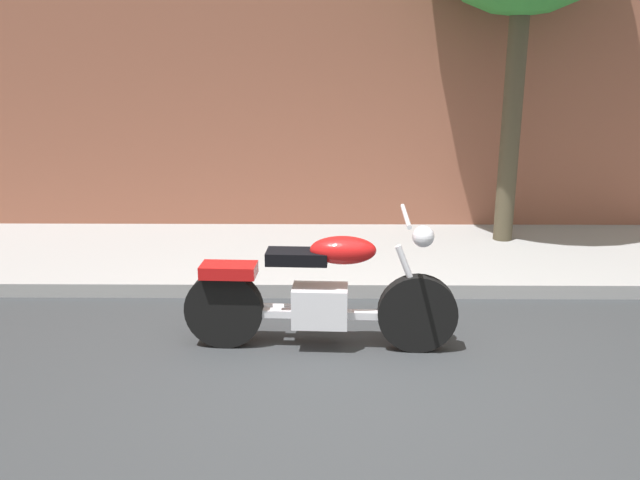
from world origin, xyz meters
The scene contains 3 objects.
ground_plane centered at (0.00, 0.00, 0.00)m, with size 60.00×60.00×0.00m, color #303335.
sidewalk centered at (0.00, 2.92, 0.07)m, with size 25.42×2.41×0.14m, color #959595.
motorcycle centered at (-0.19, 0.60, 0.46)m, with size 2.19×0.70×1.13m.
Camera 1 is at (-0.14, -4.25, 2.27)m, focal length 36.38 mm.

